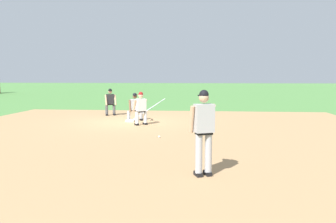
{
  "coord_description": "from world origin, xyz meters",
  "views": [
    {
      "loc": [
        -14.99,
        -3.23,
        2.15
      ],
      "look_at": [
        -5.67,
        -2.33,
        1.13
      ],
      "focal_mm": 35.0,
      "sensor_mm": 36.0,
      "label": 1
    }
  ],
  "objects_px": {
    "baseball": "(159,137)",
    "umpire": "(110,101)",
    "first_base_bag": "(130,121)",
    "pitcher": "(204,127)",
    "first_baseman": "(135,106)",
    "baserunner": "(141,107)"
  },
  "relations": [
    {
      "from": "pitcher",
      "to": "first_baseman",
      "type": "height_order",
      "value": "pitcher"
    },
    {
      "from": "first_base_bag",
      "to": "pitcher",
      "type": "distance_m",
      "value": 8.78
    },
    {
      "from": "baseball",
      "to": "pitcher",
      "type": "bearing_deg",
      "value": -160.59
    },
    {
      "from": "baseball",
      "to": "first_base_bag",
      "type": "bearing_deg",
      "value": 25.62
    },
    {
      "from": "first_base_bag",
      "to": "first_baseman",
      "type": "xyz_separation_m",
      "value": [
        0.32,
        -0.19,
        0.69
      ]
    },
    {
      "from": "pitcher",
      "to": "first_baseman",
      "type": "distance_m",
      "value": 8.95
    },
    {
      "from": "first_base_bag",
      "to": "umpire",
      "type": "xyz_separation_m",
      "value": [
        2.29,
        1.58,
        0.75
      ]
    },
    {
      "from": "baseball",
      "to": "first_baseman",
      "type": "relative_size",
      "value": 0.06
    },
    {
      "from": "first_base_bag",
      "to": "umpire",
      "type": "bearing_deg",
      "value": 34.59
    },
    {
      "from": "first_base_bag",
      "to": "baserunner",
      "type": "distance_m",
      "value": 1.42
    },
    {
      "from": "pitcher",
      "to": "umpire",
      "type": "relative_size",
      "value": 1.27
    },
    {
      "from": "first_base_bag",
      "to": "pitcher",
      "type": "xyz_separation_m",
      "value": [
        -8.06,
        -3.33,
        1.01
      ]
    },
    {
      "from": "first_base_bag",
      "to": "umpire",
      "type": "relative_size",
      "value": 0.26
    },
    {
      "from": "umpire",
      "to": "baseball",
      "type": "bearing_deg",
      "value": -150.85
    },
    {
      "from": "first_base_bag",
      "to": "baserunner",
      "type": "height_order",
      "value": "baserunner"
    },
    {
      "from": "baseball",
      "to": "umpire",
      "type": "xyz_separation_m",
      "value": [
        6.14,
        3.43,
        0.76
      ]
    },
    {
      "from": "first_base_bag",
      "to": "first_baseman",
      "type": "height_order",
      "value": "first_baseman"
    },
    {
      "from": "pitcher",
      "to": "umpire",
      "type": "bearing_deg",
      "value": 25.37
    },
    {
      "from": "baseball",
      "to": "baserunner",
      "type": "bearing_deg",
      "value": 21.92
    },
    {
      "from": "first_baseman",
      "to": "baserunner",
      "type": "xyz_separation_m",
      "value": [
        -1.31,
        -0.5,
        0.06
      ]
    },
    {
      "from": "first_baseman",
      "to": "umpire",
      "type": "height_order",
      "value": "umpire"
    },
    {
      "from": "baseball",
      "to": "pitcher",
      "type": "relative_size",
      "value": 0.04
    }
  ]
}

